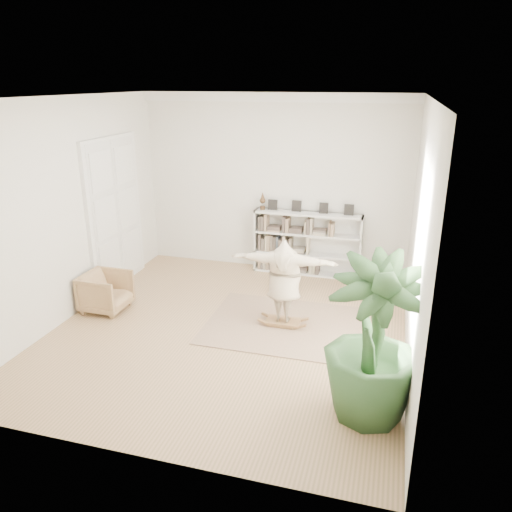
{
  "coord_description": "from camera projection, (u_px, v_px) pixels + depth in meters",
  "views": [
    {
      "loc": [
        2.39,
        -6.83,
        3.83
      ],
      "look_at": [
        0.34,
        0.4,
        1.16
      ],
      "focal_mm": 35.0,
      "sensor_mm": 36.0,
      "label": 1
    }
  ],
  "objects": [
    {
      "name": "bookshelf",
      "position": [
        307.0,
        244.0,
        10.24
      ],
      "size": [
        2.2,
        0.35,
        1.64
      ],
      "color": "silver",
      "rests_on": "floor"
    },
    {
      "name": "houseplant",
      "position": [
        373.0,
        340.0,
        5.72
      ],
      "size": [
        1.19,
        1.19,
        2.02
      ],
      "primitive_type": "imported",
      "rotation": [
        0.0,
        0.0,
        0.05
      ],
      "color": "#2E542A",
      "rests_on": "floor"
    },
    {
      "name": "rocker_board",
      "position": [
        283.0,
        322.0,
        8.2
      ],
      "size": [
        0.55,
        0.33,
        0.12
      ],
      "rotation": [
        0.0,
        0.0,
        0.01
      ],
      "color": "brown",
      "rests_on": "rug"
    },
    {
      "name": "armchair",
      "position": [
        106.0,
        292.0,
        8.67
      ],
      "size": [
        0.76,
        0.74,
        0.68
      ],
      "primitive_type": "imported",
      "rotation": [
        0.0,
        0.0,
        1.56
      ],
      "color": "tan",
      "rests_on": "floor"
    },
    {
      "name": "doors",
      "position": [
        115.0,
        215.0,
        9.49
      ],
      "size": [
        0.09,
        1.78,
        2.92
      ],
      "color": "white",
      "rests_on": "floor"
    },
    {
      "name": "room_shell",
      "position": [
        275.0,
        97.0,
        9.58
      ],
      "size": [
        6.0,
        6.0,
        6.0
      ],
      "color": "silver",
      "rests_on": "floor"
    },
    {
      "name": "floor",
      "position": [
        229.0,
        329.0,
        8.09
      ],
      "size": [
        6.0,
        6.0,
        0.0
      ],
      "primitive_type": "plane",
      "color": "olive",
      "rests_on": "ground"
    },
    {
      "name": "rug",
      "position": [
        283.0,
        325.0,
        8.22
      ],
      "size": [
        2.51,
        2.02,
        0.02
      ],
      "primitive_type": "cube",
      "rotation": [
        0.0,
        0.0,
        0.01
      ],
      "color": "tan",
      "rests_on": "floor"
    },
    {
      "name": "person",
      "position": [
        284.0,
        279.0,
        7.94
      ],
      "size": [
        1.71,
        0.47,
        1.39
      ],
      "primitive_type": "imported",
      "rotation": [
        0.0,
        0.0,
        3.15
      ],
      "color": "#C7B395",
      "rests_on": "rocker_board"
    }
  ]
}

